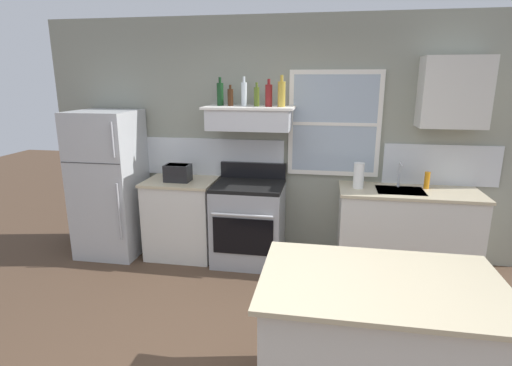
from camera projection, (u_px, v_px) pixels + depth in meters
name	position (u px, v px, depth m)	size (l,w,h in m)	color
back_wall	(278.00, 140.00, 4.62)	(5.40, 0.11, 2.70)	gray
refrigerator	(109.00, 184.00, 4.70)	(0.70, 0.72, 1.68)	#B7BABC
counter_left_of_stove	(182.00, 218.00, 4.72)	(0.79, 0.63, 0.91)	silver
toaster	(178.00, 173.00, 4.53)	(0.30, 0.20, 0.19)	black
stove_range	(249.00, 222.00, 4.54)	(0.76, 0.69, 1.09)	#9EA0A5
range_hood_shelf	(250.00, 118.00, 4.34)	(0.96, 0.52, 0.24)	silver
bottle_dark_green_wine	(220.00, 94.00, 4.38)	(0.07, 0.07, 0.30)	#143819
bottle_brown_stout	(230.00, 97.00, 4.33)	(0.06, 0.06, 0.22)	#381E0F
bottle_clear_tall	(244.00, 94.00, 4.34)	(0.06, 0.06, 0.31)	silver
bottle_olive_oil_square	(257.00, 96.00, 4.29)	(0.06, 0.06, 0.25)	#4C601E
bottle_red_label_wine	(269.00, 95.00, 4.22)	(0.07, 0.07, 0.28)	maroon
bottle_champagne_gold_foil	(282.00, 94.00, 4.19)	(0.08, 0.08, 0.32)	#B29333
counter_right_with_sink	(406.00, 231.00, 4.30)	(1.43, 0.63, 0.91)	silver
sink_faucet	(400.00, 171.00, 4.25)	(0.03, 0.17, 0.28)	silver
paper_towel_roll	(359.00, 176.00, 4.24)	(0.11, 0.11, 0.27)	white
dish_soap_bottle	(427.00, 180.00, 4.22)	(0.06, 0.06, 0.18)	orange
kitchen_island	(376.00, 347.00, 2.44)	(1.40, 0.90, 0.91)	silver
upper_cabinet_right	(454.00, 92.00, 4.01)	(0.64, 0.32, 0.70)	silver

